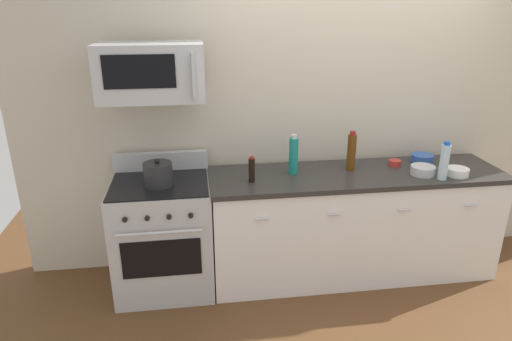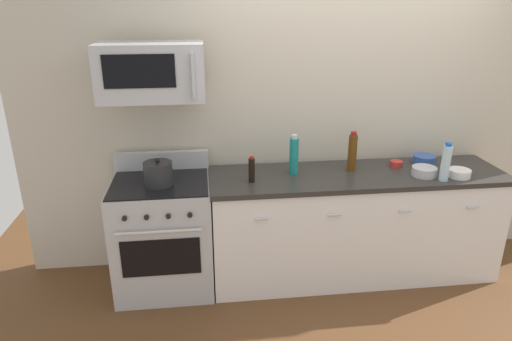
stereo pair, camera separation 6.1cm
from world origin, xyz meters
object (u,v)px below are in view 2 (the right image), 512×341
Objects in this scene: bottle_water_clear at (446,163)px; bowl_blue_mixing at (424,160)px; range_oven at (164,234)px; bottle_sparkling_teal at (294,155)px; bowl_red_small at (396,164)px; stockpot at (158,173)px; bottle_soy_sauce_dark at (252,170)px; bowl_steel_prep at (424,171)px; microwave at (151,72)px; bottle_wine_amber at (352,152)px; bowl_white_ceramic at (459,173)px.

bottle_water_clear is 1.65× the size of bowl_blue_mixing.
range_oven is 3.51× the size of bottle_water_clear.
bottle_sparkling_teal reaches higher than bowl_red_small.
bottle_soy_sauce_dark is at bearing -1.94° from stockpot.
bowl_blue_mixing reaches higher than bowl_steel_prep.
bowl_blue_mixing is (2.20, 0.09, -0.79)m from microwave.
bowl_steel_prep is at bearing -19.41° from bottle_wine_amber.
bowl_steel_prep is (2.07, -0.16, -0.79)m from microwave.
microwave is at bearing 174.67° from bowl_white_ceramic.
stockpot is (-2.20, -0.19, 0.05)m from bowl_blue_mixing.
bowl_blue_mixing is at bearing 114.01° from bowl_white_ceramic.
bowl_white_ceramic is (0.16, 0.06, -0.11)m from bottle_water_clear.
microwave reaches higher than range_oven.
range_oven is 5.80× the size of bowl_blue_mixing.
range_oven reaches higher than bowl_white_ceramic.
bottle_water_clear is 1.41× the size of stockpot.
range_oven is 10.52× the size of bowl_red_small.
bottle_water_clear reaches higher than bowl_white_ceramic.
microwave is 2.30× the size of bottle_sparkling_teal.
microwave is 2.29× the size of bottle_wine_amber.
bottle_soy_sauce_dark is 1.37m from bowl_steel_prep.
bottle_sparkling_teal is 1.50× the size of stockpot.
bottle_sparkling_teal is 1.31m from bowl_white_ceramic.
bowl_blue_mixing is at bearing 5.26° from bowl_red_small.
bowl_blue_mixing is 0.96× the size of bowl_steel_prep.
bowl_red_small is at bearing 3.85° from bottle_sparkling_teal.
bowl_red_small is at bearing 119.56° from bowl_steel_prep.
bottle_sparkling_teal is (-0.48, -0.02, -0.00)m from bottle_wine_amber.
bottle_sparkling_teal is at bearing 20.70° from bottle_soy_sauce_dark.
bottle_water_clear is at bearing -48.73° from bowl_steel_prep.
bottle_soy_sauce_dark is 0.63× the size of bottle_wine_amber.
bowl_white_ceramic is at bearing -3.36° from bottle_soy_sauce_dark.
range_oven is at bearing 90.00° from stockpot.
bottle_wine_amber is at bearing 1.08° from microwave.
bowl_white_ceramic is 0.49m from bowl_red_small.
bottle_soy_sauce_dark is 0.85m from bottle_wine_amber.
bowl_blue_mixing is (0.02, 0.37, -0.10)m from bottle_water_clear.
range_oven is 6.16× the size of bowl_white_ceramic.
bottle_water_clear is at bearing -56.13° from bowl_red_small.
bowl_white_ceramic is at bearing -5.33° from microwave.
bottle_wine_amber is at bearing 2.75° from range_oven.
bowl_blue_mixing is at bearing 5.01° from stockpot.
bottle_soy_sauce_dark reaches higher than bowl_white_ceramic.
microwave is 1.02m from bottle_soy_sauce_dark.
bottle_sparkling_teal is (1.05, 0.06, 0.60)m from range_oven.
bowl_steel_prep is at bearing -60.44° from bowl_red_small.
bowl_white_ceramic is at bearing -36.28° from bowl_red_small.
stockpot is at bearing -90.00° from range_oven.
bottle_sparkling_teal is 1.68× the size of bowl_steel_prep.
bottle_water_clear is (1.12, -0.29, -0.01)m from bottle_sparkling_teal.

